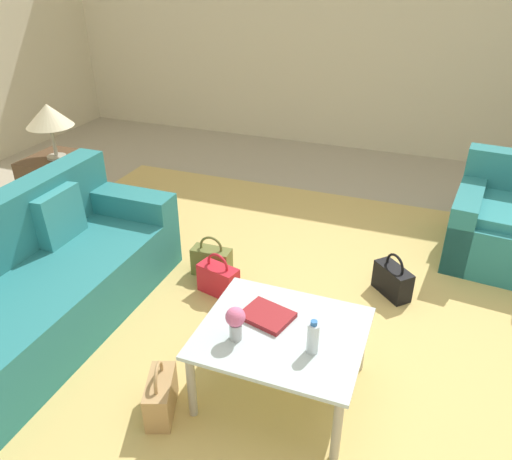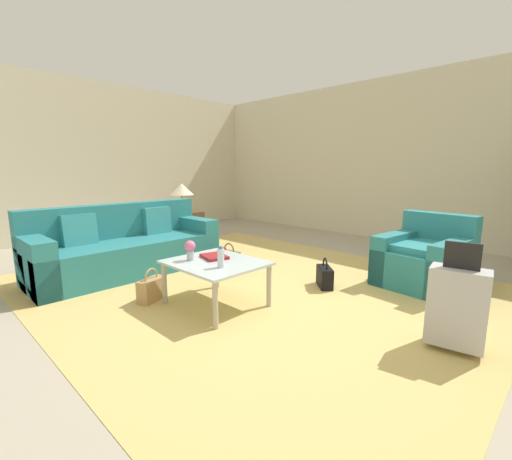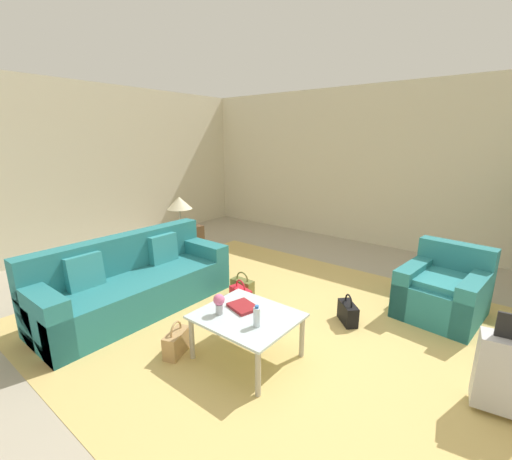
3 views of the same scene
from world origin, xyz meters
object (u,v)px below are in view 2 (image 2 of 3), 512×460
Objects in this scene: side_table at (183,227)px; handbag_olive at (229,259)px; coffee_table_book at (214,257)px; table_lamp at (182,190)px; flower_vase at (190,249)px; water_bottle at (221,258)px; handbag_red at (225,264)px; handbag_black at (325,276)px; coffee_table at (216,267)px; couch at (126,249)px; handbag_tan at (152,289)px; armchair at (426,261)px; suitcase_silver at (457,306)px.

side_table reaches higher than handbag_olive.
coffee_table_book is at bearing -27.92° from side_table.
coffee_table_book is 0.53× the size of table_lamp.
table_lamp is at bearing 167.11° from coffee_table_book.
side_table is 0.71m from table_lamp.
handbag_olive is at bearing 121.59° from flower_vase.
water_bottle reaches higher than handbag_red.
handbag_black is (3.29, -0.26, -0.87)m from table_lamp.
coffee_table is at bearing -28.18° from table_lamp.
side_table is 3.31m from handbag_black.
handbag_red is (1.03, 0.88, -0.18)m from couch.
flower_vase reaches higher than handbag_tan.
couch is 1.80m from coffee_table.
flower_vase is 1.17m from handbag_red.
armchair is 4.16m from side_table.
handbag_black is (3.29, -0.26, -0.17)m from side_table.
coffee_table_book is (-0.12, 0.08, 0.07)m from coffee_table.
handbag_black is at bearing -131.25° from armchair.
coffee_table_book is at bearing -27.92° from table_lamp.
handbag_black is at bearing 160.27° from suitcase_silver.
couch is at bearing -158.84° from coffee_table_book.
handbag_olive is at bearing 174.23° from suitcase_silver.
water_bottle is 3.41m from side_table.
water_bottle reaches higher than coffee_table_book.
coffee_table is 2.57× the size of handbag_olive.
coffee_table_book is 3.08m from table_lamp.
suitcase_silver is at bearing 20.95° from flower_vase.
handbag_olive is 1.00× the size of handbag_black.
side_table is at bearing 170.54° from suitcase_silver.
water_bottle is at bearing -28.07° from side_table.
coffee_table reaches higher than handbag_black.
table_lamp is (-1.00, 1.60, 0.69)m from couch.
water_bottle is at bearing -156.04° from suitcase_silver.
table_lamp is 4.91m from suitcase_silver.
handbag_black is (0.71, 1.39, -0.46)m from flower_vase.
coffee_table is 1.75× the size of table_lamp.
handbag_tan is at bearing -126.41° from armchair.
side_table reaches higher than handbag_tan.
table_lamp is at bearing 175.49° from handbag_black.
couch reaches higher than suitcase_silver.
couch is at bearing 178.18° from flower_vase.
flower_vase is 0.57× the size of handbag_tan.
couch is 2.01m from table_lamp.
armchair is 1.62m from suitcase_silver.
handbag_red is (2.04, -0.72, -0.17)m from side_table.
coffee_table is at bearing 34.29° from flower_vase.
handbag_olive is (-2.23, -1.17, -0.16)m from armchair.
table_lamp is (0.00, 0.00, 0.71)m from side_table.
suitcase_silver reaches higher than flower_vase.
handbag_tan is (-0.58, -0.40, -0.27)m from coffee_table.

